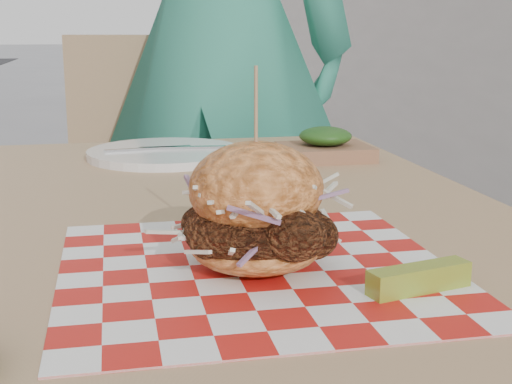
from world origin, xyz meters
TOP-DOWN VIEW (x-y plane):
  - diner at (0.48, 0.64)m, footprint 0.80×0.67m
  - patio_table at (0.30, -0.33)m, footprint 0.80×1.20m
  - patio_chair at (0.33, 0.71)m, footprint 0.52×0.52m
  - paper_liner at (0.34, -0.52)m, footprint 0.36×0.36m
  - sandwich at (0.34, -0.52)m, footprint 0.16×0.16m
  - pickle_spear at (0.47, -0.61)m, footprint 0.10×0.04m
  - place_setting at (0.30, 0.09)m, footprint 0.27×0.27m
  - kraft_tray at (0.57, 0.01)m, footprint 0.15×0.12m

SIDE VIEW (x-z plane):
  - patio_chair at x=0.33m, z-range 0.08..1.03m
  - patio_table at x=0.30m, z-range 0.30..1.05m
  - paper_liner at x=0.34m, z-range 0.75..0.75m
  - place_setting at x=0.30m, z-range 0.75..0.77m
  - pickle_spear at x=0.47m, z-range 0.75..0.77m
  - kraft_tray at x=0.57m, z-range 0.74..0.80m
  - sandwich at x=0.34m, z-range 0.71..0.90m
  - diner at x=0.48m, z-range 0.00..1.86m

